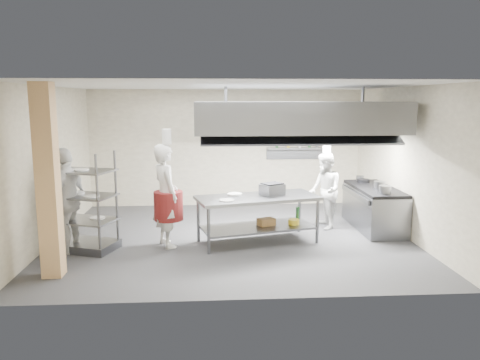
{
  "coord_description": "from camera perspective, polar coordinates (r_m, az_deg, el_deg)",
  "views": [
    {
      "loc": [
        -0.44,
        -9.09,
        2.73
      ],
      "look_at": [
        0.17,
        0.2,
        1.14
      ],
      "focal_mm": 35.0,
      "sensor_mm": 36.0,
      "label": 1
    }
  ],
  "objects": [
    {
      "name": "chef_line",
      "position": [
        10.15,
        10.29,
        -1.3
      ],
      "size": [
        0.66,
        0.83,
        1.64
      ],
      "primitive_type": "imported",
      "rotation": [
        0.0,
        0.0,
        -1.52
      ],
      "color": "white",
      "rests_on": "floor"
    },
    {
      "name": "wall_shelf",
      "position": [
        12.2,
        6.84,
        3.85
      ],
      "size": [
        1.5,
        0.28,
        0.04
      ],
      "primitive_type": "cube",
      "color": "slate",
      "rests_on": "wall_back"
    },
    {
      "name": "wall_back",
      "position": [
        12.16,
        -1.68,
        3.9
      ],
      "size": [
        7.0,
        0.0,
        7.0
      ],
      "primitive_type": "plane",
      "rotation": [
        1.57,
        0.0,
        0.0
      ],
      "color": "tan",
      "rests_on": "ground"
    },
    {
      "name": "hood_strip_a",
      "position": [
        9.55,
        1.28,
        5.8
      ],
      "size": [
        1.6,
        0.12,
        0.04
      ],
      "primitive_type": "cube",
      "color": "white",
      "rests_on": "exhaust_hood"
    },
    {
      "name": "chef_plating",
      "position": [
        8.95,
        -20.33,
        -2.34
      ],
      "size": [
        0.74,
        1.2,
        1.91
      ],
      "primitive_type": "imported",
      "rotation": [
        0.0,
        0.0,
        -1.83
      ],
      "color": "white",
      "rests_on": "floor"
    },
    {
      "name": "island",
      "position": [
        9.07,
        2.15,
        -4.82
      ],
      "size": [
        2.49,
        1.52,
        0.91
      ],
      "primitive_type": null,
      "rotation": [
        0.0,
        0.0,
        0.25
      ],
      "color": "slate",
      "rests_on": "floor"
    },
    {
      "name": "pass_rack",
      "position": [
        9.02,
        -18.88,
        -2.44
      ],
      "size": [
        1.39,
        1.08,
        1.83
      ],
      "primitive_type": null,
      "rotation": [
        0.0,
        0.0,
        -0.34
      ],
      "color": "gray",
      "rests_on": "floor"
    },
    {
      "name": "griddle",
      "position": [
        9.13,
        3.94,
        -1.15
      ],
      "size": [
        0.53,
        0.5,
        0.2
      ],
      "primitive_type": "cube",
      "rotation": [
        0.0,
        0.0,
        0.56
      ],
      "color": "slate",
      "rests_on": "island_worktop"
    },
    {
      "name": "range_top",
      "position": [
        10.38,
        16.11,
        -1.0
      ],
      "size": [
        0.78,
        1.96,
        0.06
      ],
      "primitive_type": "cube",
      "color": "black",
      "rests_on": "cooking_range"
    },
    {
      "name": "chef_head",
      "position": [
        8.84,
        -9.04,
        -1.89
      ],
      "size": [
        0.73,
        0.84,
        1.94
      ],
      "primitive_type": "imported",
      "rotation": [
        0.0,
        0.0,
        2.04
      ],
      "color": "silver",
      "rests_on": "floor"
    },
    {
      "name": "island_undershelf",
      "position": [
        9.11,
        2.14,
        -5.76
      ],
      "size": [
        2.28,
        1.38,
        0.04
      ],
      "primitive_type": "cube",
      "rotation": [
        0.0,
        0.0,
        0.25
      ],
      "color": "slate",
      "rests_on": "island"
    },
    {
      "name": "exhaust_hood",
      "position": [
        9.65,
        6.67,
        7.69
      ],
      "size": [
        4.0,
        2.5,
        0.6
      ],
      "primitive_type": "cube",
      "color": "slate",
      "rests_on": "ceiling"
    },
    {
      "name": "stockpot",
      "position": [
        10.16,
        16.64,
        -0.61
      ],
      "size": [
        0.24,
        0.24,
        0.16
      ],
      "primitive_type": "cylinder",
      "color": "gray",
      "rests_on": "range_top"
    },
    {
      "name": "column",
      "position": [
        7.7,
        -22.36,
        -0.22
      ],
      "size": [
        0.3,
        0.3,
        3.0
      ],
      "primitive_type": "cube",
      "color": "#DEAB72",
      "rests_on": "floor"
    },
    {
      "name": "wall_left",
      "position": [
        9.67,
        -22.2,
        1.68
      ],
      "size": [
        0.0,
        6.0,
        6.0
      ],
      "primitive_type": "plane",
      "rotation": [
        1.57,
        0.0,
        1.57
      ],
      "color": "tan",
      "rests_on": "ground"
    },
    {
      "name": "ceiling",
      "position": [
        9.11,
        -1.03,
        11.41
      ],
      "size": [
        7.0,
        7.0,
        0.0
      ],
      "primitive_type": "plane",
      "rotation": [
        3.14,
        0.0,
        0.0
      ],
      "color": "silver",
      "rests_on": "wall_back"
    },
    {
      "name": "island_worktop",
      "position": [
        8.98,
        2.17,
        -2.19
      ],
      "size": [
        2.49,
        1.52,
        0.06
      ],
      "primitive_type": "cube",
      "rotation": [
        0.0,
        0.0,
        0.25
      ],
      "color": "slate",
      "rests_on": "island"
    },
    {
      "name": "cooking_range",
      "position": [
        10.47,
        16.0,
        -3.42
      ],
      "size": [
        0.8,
        2.0,
        0.84
      ],
      "primitive_type": "cube",
      "color": "gray",
      "rests_on": "floor"
    },
    {
      "name": "floor",
      "position": [
        9.5,
        -0.97,
        -6.99
      ],
      "size": [
        7.0,
        7.0,
        0.0
      ],
      "primitive_type": "plane",
      "color": "#2D2D2F",
      "rests_on": "ground"
    },
    {
      "name": "wicker_basket",
      "position": [
        9.16,
        3.22,
        -5.12
      ],
      "size": [
        0.38,
        0.33,
        0.14
      ],
      "primitive_type": "cube",
      "rotation": [
        0.0,
        0.0,
        0.42
      ],
      "color": "olive",
      "rests_on": "island_undershelf"
    },
    {
      "name": "hood_strip_b",
      "position": [
        9.87,
        11.8,
        5.73
      ],
      "size": [
        1.6,
        0.12,
        0.04
      ],
      "primitive_type": "cube",
      "color": "white",
      "rests_on": "exhaust_hood"
    },
    {
      "name": "plate_stack",
      "position": [
        9.09,
        -18.77,
        -4.46
      ],
      "size": [
        0.28,
        0.28,
        0.05
      ],
      "primitive_type": "cylinder",
      "color": "white",
      "rests_on": "pass_rack"
    },
    {
      "name": "wall_right",
      "position": [
        9.98,
        19.52,
        2.07
      ],
      "size": [
        0.0,
        6.0,
        6.0
      ],
      "primitive_type": "plane",
      "rotation": [
        1.57,
        0.0,
        -1.57
      ],
      "color": "tan",
      "rests_on": "ground"
    }
  ]
}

